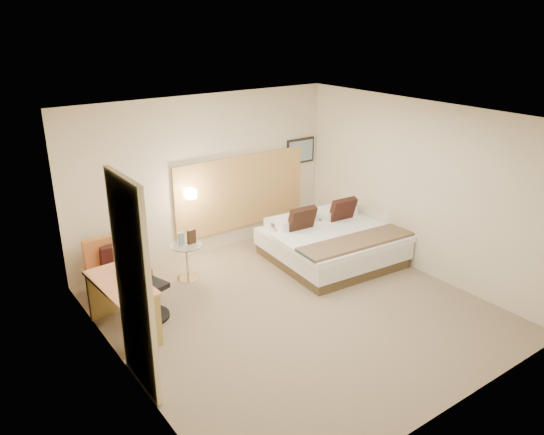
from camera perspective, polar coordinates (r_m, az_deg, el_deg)
floor at (r=7.54m, az=2.57°, el=-9.99°), size 4.80×5.00×0.02m
ceiling at (r=6.57m, az=2.95°, el=10.81°), size 4.80×5.00×0.02m
wall_back at (r=8.94m, az=-7.29°, el=4.44°), size 4.80×0.02×2.70m
wall_front at (r=5.39m, az=19.65°, el=-8.17°), size 4.80×0.02×2.70m
wall_left at (r=5.88m, az=-16.14°, el=-5.26°), size 0.02×5.00×2.70m
wall_right at (r=8.57m, az=15.53°, el=3.11°), size 0.02×5.00×2.70m
headboard_panel at (r=9.36m, az=-3.30°, el=2.77°), size 2.60×0.04×1.30m
art_frame at (r=9.95m, az=3.07°, el=7.18°), size 0.62×0.03×0.47m
art_canvas at (r=9.94m, az=3.15°, el=7.15°), size 0.54×0.01×0.39m
lamp_arm at (r=8.77m, az=-8.95°, el=2.65°), size 0.02×0.12×0.02m
lamp_shade at (r=8.71m, az=-8.77°, el=2.55°), size 0.15×0.15×0.15m
curtain at (r=5.74m, az=-14.66°, el=-7.24°), size 0.06×0.90×2.42m
bottle_a at (r=8.18m, az=-9.88°, el=-2.30°), size 0.07×0.07×0.21m
bottle_b at (r=8.21m, az=-9.62°, el=-2.22°), size 0.07×0.07×0.21m
menu_folder at (r=8.22m, az=-8.65°, el=-2.04°), size 0.14×0.07×0.23m
bed at (r=8.90m, az=6.35°, el=-2.72°), size 2.07×2.02×0.95m
lounge_chair at (r=8.21m, az=-16.33°, el=-5.49°), size 0.80×0.71×0.81m
side_table at (r=8.33m, az=-9.12°, el=-4.50°), size 0.57×0.57×0.57m
desk at (r=7.04m, az=-15.72°, el=-7.73°), size 0.61×1.21×0.73m
desk_chair at (r=7.38m, az=-13.46°, el=-7.75°), size 0.67×0.67×0.94m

